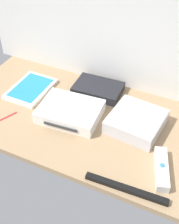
{
  "coord_description": "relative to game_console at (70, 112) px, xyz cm",
  "views": [
    {
      "loc": [
        34.06,
        -71.95,
        73.83
      ],
      "look_at": [
        0.0,
        0.0,
        4.0
      ],
      "focal_mm": 49.95,
      "sensor_mm": 36.0,
      "label": 1
    }
  ],
  "objects": [
    {
      "name": "ground_plane",
      "position": [
        7.09,
        0.85,
        -3.2
      ],
      "size": [
        100.0,
        48.0,
        2.0
      ],
      "primitive_type": "cube",
      "color": "#9E7F5B",
      "rests_on": "ground"
    },
    {
      "name": "back_wall",
      "position": [
        7.09,
        25.45,
        29.8
      ],
      "size": [
        110.0,
        1.2,
        64.0
      ],
      "primitive_type": "cube",
      "color": "silver",
      "rests_on": "ground"
    },
    {
      "name": "game_console",
      "position": [
        0.0,
        0.0,
        0.0
      ],
      "size": [
        22.25,
        17.81,
        4.4
      ],
      "rotation": [
        0.0,
        0.0,
        0.08
      ],
      "color": "white",
      "rests_on": "ground_plane"
    },
    {
      "name": "mini_computer",
      "position": [
        22.65,
        4.67,
        0.44
      ],
      "size": [
        18.49,
        18.49,
        5.3
      ],
      "rotation": [
        0.0,
        0.0,
        -0.09
      ],
      "color": "silver",
      "rests_on": "ground_plane"
    },
    {
      "name": "game_case",
      "position": [
        -21.06,
        6.81,
        -1.44
      ],
      "size": [
        13.77,
        19.12,
        1.56
      ],
      "rotation": [
        0.0,
        0.0,
        -0.01
      ],
      "color": "white",
      "rests_on": "ground_plane"
    },
    {
      "name": "network_router",
      "position": [
        3.2,
        16.76,
        -0.5
      ],
      "size": [
        18.57,
        13.02,
        3.4
      ],
      "rotation": [
        0.0,
        0.0,
        0.05
      ],
      "color": "black",
      "rests_on": "ground_plane"
    },
    {
      "name": "remote_wand",
      "position": [
        35.63,
        -10.37,
        -0.69
      ],
      "size": [
        8.13,
        15.18,
        3.4
      ],
      "rotation": [
        0.0,
        0.0,
        0.32
      ],
      "color": "white",
      "rests_on": "ground_plane"
    },
    {
      "name": "sensor_bar",
      "position": [
        28.51,
        -20.67,
        -1.5
      ],
      "size": [
        24.06,
        2.97,
        1.4
      ],
      "primitive_type": "cube",
      "rotation": [
        0.0,
        0.0,
        0.05
      ],
      "color": "black",
      "rests_on": "ground_plane"
    },
    {
      "name": "stylus_pen",
      "position": [
        -20.31,
        -10.55,
        -1.85
      ],
      "size": [
        4.4,
        8.47,
        0.7
      ],
      "primitive_type": "cylinder",
      "rotation": [
        0.0,
        1.57,
        1.14
      ],
      "color": "red",
      "rests_on": "ground_plane"
    }
  ]
}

